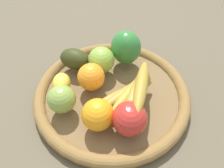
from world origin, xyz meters
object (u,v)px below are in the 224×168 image
object	(u,v)px
lemon_0	(62,83)
apple_0	(130,119)
orange_0	(98,115)
orange_1	(91,77)
avocado	(75,59)
banana_bunch	(132,91)
bell_pepper	(126,47)
apple_1	(62,99)
apple_2	(101,60)

from	to	relation	value
lemon_0	apple_0	distance (m)	0.20
orange_0	orange_1	bearing A→B (deg)	-92.37
apple_0	avocado	xyz separation A→B (m)	(0.09, -0.23, -0.01)
orange_1	banana_bunch	world-z (taller)	banana_bunch
apple_0	avocado	distance (m)	0.24
orange_0	lemon_0	bearing A→B (deg)	-60.21
orange_0	bell_pepper	xyz separation A→B (m)	(-0.12, -0.19, 0.01)
orange_1	bell_pepper	size ratio (longest dim) A/B	0.71
orange_1	orange_0	size ratio (longest dim) A/B	0.97
lemon_0	orange_1	bearing A→B (deg)	175.01
apple_1	avocado	distance (m)	0.14
apple_2	apple_0	distance (m)	0.20
orange_0	bell_pepper	size ratio (longest dim) A/B	0.73
avocado	apple_2	bearing A→B (deg)	158.28
orange_1	apple_1	distance (m)	0.09
orange_0	apple_0	distance (m)	0.07
orange_1	lemon_0	world-z (taller)	orange_1
apple_0	apple_1	world-z (taller)	apple_0
apple_0	banana_bunch	bearing A→B (deg)	-110.54
apple_0	apple_1	xyz separation A→B (m)	(0.14, -0.09, -0.00)
orange_0	apple_1	size ratio (longest dim) A/B	1.07
orange_0	apple_2	world-z (taller)	same
apple_1	orange_1	bearing A→B (deg)	-145.27
lemon_0	apple_1	world-z (taller)	apple_1
apple_2	bell_pepper	world-z (taller)	bell_pepper
orange_1	apple_2	size ratio (longest dim) A/B	0.97
apple_0	avocado	bearing A→B (deg)	-68.11
banana_bunch	bell_pepper	distance (m)	0.15
apple_2	avocado	size ratio (longest dim) A/B	0.84
bell_pepper	orange_0	bearing A→B (deg)	-79.61
orange_1	orange_0	world-z (taller)	orange_0
orange_0	apple_0	xyz separation A→B (m)	(-0.06, 0.03, 0.00)
apple_2	bell_pepper	distance (m)	0.08
banana_bunch	orange_1	bearing A→B (deg)	-39.98
bell_pepper	apple_0	bearing A→B (deg)	-62.01
apple_0	bell_pepper	bearing A→B (deg)	-103.28
lemon_0	bell_pepper	distance (m)	0.20
banana_bunch	apple_1	size ratio (longest dim) A/B	2.45
orange_1	bell_pepper	bearing A→B (deg)	-145.27
lemon_0	banana_bunch	bearing A→B (deg)	154.04
orange_1	banana_bunch	distance (m)	0.11
lemon_0	avocado	bearing A→B (deg)	-119.24
apple_2	avocado	bearing A→B (deg)	-21.72
orange_1	banana_bunch	bearing A→B (deg)	140.02
orange_0	apple_1	xyz separation A→B (m)	(0.07, -0.06, -0.00)
orange_0	bell_pepper	distance (m)	0.22
orange_1	apple_1	world-z (taller)	orange_1
orange_0	lemon_0	distance (m)	0.14
banana_bunch	apple_0	distance (m)	0.08
banana_bunch	apple_1	distance (m)	0.16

